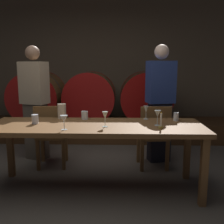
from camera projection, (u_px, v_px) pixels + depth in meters
ground_plane at (68, 202)px, 2.73m from camera, size 8.62×8.62×0.00m
back_wall at (94, 67)px, 5.44m from camera, size 6.63×0.24×2.73m
barrel_shelf at (92, 129)px, 5.11m from camera, size 5.97×0.90×0.35m
wine_barrel_left at (38, 96)px, 5.03m from camera, size 0.93×0.92×0.93m
wine_barrel_center at (91, 97)px, 5.00m from camera, size 0.93×0.92×0.93m
wine_barrel_right at (145, 97)px, 4.97m from camera, size 0.93×0.92×0.93m
dining_table at (95, 131)px, 2.90m from camera, size 2.38×0.77×0.76m
chair_left at (51, 133)px, 3.57m from camera, size 0.44×0.44×0.88m
chair_right at (154, 134)px, 3.54m from camera, size 0.43×0.43×0.88m
guest_left at (35, 102)px, 3.88m from camera, size 0.44×0.35×1.69m
guest_right at (160, 103)px, 3.78m from camera, size 0.43×0.32×1.69m
candle_center at (161, 124)px, 2.70m from camera, size 0.05×0.05×0.18m
pitcher at (62, 111)px, 3.21m from camera, size 0.10×0.10×0.18m
wine_glass_far_left at (64, 119)px, 2.63m from camera, size 0.08×0.08×0.15m
wine_glass_center_left at (105, 116)px, 2.76m from camera, size 0.06×0.06×0.16m
wine_glass_center_right at (146, 110)px, 3.16m from camera, size 0.06×0.06×0.16m
wine_glass_far_right at (158, 114)px, 2.82m from camera, size 0.07×0.07×0.17m
cup_left at (35, 119)px, 2.92m from camera, size 0.07×0.07×0.10m
cup_center at (85, 115)px, 3.16m from camera, size 0.08×0.08×0.10m
cup_right at (176, 117)px, 3.07m from camera, size 0.06×0.06×0.10m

